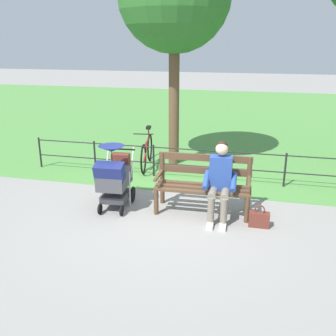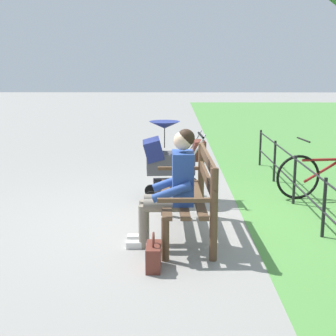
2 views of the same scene
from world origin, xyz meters
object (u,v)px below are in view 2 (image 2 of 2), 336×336
object	(u,v)px
park_bench	(192,191)
stroller	(170,160)
bicycle	(331,174)
person_on_bench	(173,184)
handbag	(154,256)

from	to	relation	value
park_bench	stroller	world-z (taller)	stroller
park_bench	bicycle	xyz separation A→B (m)	(1.62, -2.11, -0.16)
person_on_bench	stroller	size ratio (longest dim) A/B	1.11
park_bench	bicycle	size ratio (longest dim) A/B	0.98
park_bench	person_on_bench	xyz separation A→B (m)	(-0.30, 0.22, 0.15)
stroller	bicycle	distance (m)	2.39
handbag	bicycle	size ratio (longest dim) A/B	0.22
person_on_bench	bicycle	distance (m)	3.04
person_on_bench	handbag	size ratio (longest dim) A/B	3.45
park_bench	handbag	bearing A→B (deg)	156.96
park_bench	person_on_bench	distance (m)	0.40
bicycle	park_bench	bearing A→B (deg)	127.60
stroller	bicycle	bearing A→B (deg)	-86.96
park_bench	bicycle	distance (m)	2.67
park_bench	handbag	world-z (taller)	park_bench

